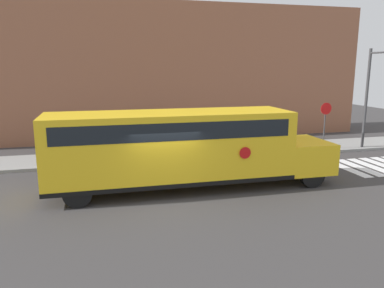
# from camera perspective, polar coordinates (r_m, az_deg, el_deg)

# --- Properties ---
(ground_plane) EXTENTS (60.00, 60.00, 0.00)m
(ground_plane) POSITION_cam_1_polar(r_m,az_deg,el_deg) (13.99, -4.12, -8.23)
(ground_plane) COLOR #3A3838
(sidewalk_strip) EXTENTS (44.00, 3.00, 0.15)m
(sidewalk_strip) POSITION_cam_1_polar(r_m,az_deg,el_deg) (20.15, -7.33, -1.87)
(sidewalk_strip) COLOR gray
(sidewalk_strip) RESTS_ON ground
(building_backdrop) EXTENTS (32.00, 4.00, 8.85)m
(building_backdrop) POSITION_cam_1_polar(r_m,az_deg,el_deg) (26.07, -9.31, 10.78)
(building_backdrop) COLOR #935B42
(building_backdrop) RESTS_ON ground
(crosswalk_stripes) EXTENTS (4.00, 3.20, 0.01)m
(crosswalk_stripes) POSITION_cam_1_polar(r_m,az_deg,el_deg) (20.47, 26.46, -3.01)
(crosswalk_stripes) COLOR white
(crosswalk_stripes) RESTS_ON ground
(school_bus) EXTENTS (11.32, 2.57, 3.07)m
(school_bus) POSITION_cam_1_polar(r_m,az_deg,el_deg) (14.55, -1.68, -0.21)
(school_bus) COLOR yellow
(school_bus) RESTS_ON ground
(stop_sign) EXTENTS (0.67, 0.10, 2.80)m
(stop_sign) POSITION_cam_1_polar(r_m,az_deg,el_deg) (22.44, 19.62, 3.49)
(stop_sign) COLOR #38383A
(stop_sign) RESTS_ON ground
(traffic_light) EXTENTS (0.28, 2.87, 5.77)m
(traffic_light) POSITION_cam_1_polar(r_m,az_deg,el_deg) (23.06, 26.55, 8.02)
(traffic_light) COLOR #38383A
(traffic_light) RESTS_ON ground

